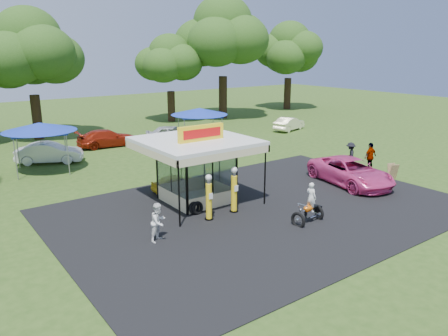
% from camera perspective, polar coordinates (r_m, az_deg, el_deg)
% --- Properties ---
extents(ground, '(120.00, 120.00, 0.00)m').
position_cam_1_polar(ground, '(20.98, 8.58, -6.91)').
color(ground, '#2B4917').
rests_on(ground, ground).
extents(asphalt_apron, '(20.00, 14.00, 0.04)m').
position_cam_1_polar(asphalt_apron, '(22.33, 4.97, -5.34)').
color(asphalt_apron, black).
rests_on(asphalt_apron, ground).
extents(gas_station_kiosk, '(5.40, 5.40, 4.18)m').
position_cam_1_polar(gas_station_kiosk, '(22.92, -3.64, -0.13)').
color(gas_station_kiosk, white).
rests_on(gas_station_kiosk, ground).
extents(gas_pump_left, '(0.42, 0.42, 2.25)m').
position_cam_1_polar(gas_pump_left, '(20.54, -1.99, -4.00)').
color(gas_pump_left, black).
rests_on(gas_pump_left, ground).
extents(gas_pump_right, '(0.44, 0.44, 2.34)m').
position_cam_1_polar(gas_pump_right, '(21.50, 1.33, -2.98)').
color(gas_pump_right, black).
rests_on(gas_pump_right, ground).
extents(motorcycle, '(1.74, 0.96, 2.01)m').
position_cam_1_polar(motorcycle, '(20.77, 11.14, -4.95)').
color(motorcycle, black).
rests_on(motorcycle, ground).
extents(spare_tires, '(0.85, 0.60, 0.69)m').
position_cam_1_polar(spare_tires, '(21.51, -3.69, -5.22)').
color(spare_tires, black).
rests_on(spare_tires, ground).
extents(a_frame_sign, '(0.59, 0.65, 0.97)m').
position_cam_1_polar(a_frame_sign, '(29.15, 21.17, -0.41)').
color(a_frame_sign, '#593819').
rests_on(a_frame_sign, ground).
extents(kiosk_car, '(2.82, 1.13, 0.96)m').
position_cam_1_polar(kiosk_car, '(25.10, -6.31, -1.91)').
color(kiosk_car, yellow).
rests_on(kiosk_car, ground).
extents(pink_sedan, '(3.64, 6.08, 1.58)m').
position_cam_1_polar(pink_sedan, '(27.09, 16.20, -0.47)').
color(pink_sedan, '#E13D87').
rests_on(pink_sedan, ground).
extents(spectator_west, '(1.02, 0.94, 1.68)m').
position_cam_1_polar(spectator_west, '(18.66, -8.54, -7.00)').
color(spectator_west, white).
rests_on(spectator_west, ground).
extents(spectator_east_a, '(1.29, 1.23, 1.75)m').
position_cam_1_polar(spectator_east_a, '(30.96, 16.17, 1.64)').
color(spectator_east_a, black).
rests_on(spectator_east_a, ground).
extents(spectator_east_b, '(1.12, 0.47, 1.91)m').
position_cam_1_polar(spectator_east_b, '(30.52, 18.56, 1.40)').
color(spectator_east_b, gray).
rests_on(spectator_east_b, ground).
extents(bg_car_a, '(4.72, 3.39, 1.48)m').
position_cam_1_polar(bg_car_a, '(33.38, -21.83, 1.86)').
color(bg_car_a, silver).
rests_on(bg_car_a, ground).
extents(bg_car_b, '(5.02, 2.29, 1.43)m').
position_cam_1_polar(bg_car_b, '(37.53, -14.99, 3.79)').
color(bg_car_b, maroon).
rests_on(bg_car_b, ground).
extents(bg_car_c, '(5.05, 3.85, 1.60)m').
position_cam_1_polar(bg_car_c, '(37.54, -6.63, 4.35)').
color(bg_car_c, '#B8B9BD').
rests_on(bg_car_c, ground).
extents(bg_car_e, '(4.27, 2.52, 1.33)m').
position_cam_1_polar(bg_car_e, '(44.11, 8.50, 5.74)').
color(bg_car_e, '#F6F4BC').
rests_on(bg_car_e, ground).
extents(tent_west, '(4.67, 4.67, 3.26)m').
position_cam_1_polar(tent_west, '(30.81, -22.97, 4.91)').
color(tent_west, gray).
rests_on(tent_west, ground).
extents(tent_east, '(4.63, 4.63, 3.23)m').
position_cam_1_polar(tent_east, '(35.82, -3.24, 7.35)').
color(tent_east, gray).
rests_on(tent_east, ground).
extents(oak_far_c, '(9.47, 9.47, 11.16)m').
position_cam_1_polar(oak_far_c, '(42.25, -23.99, 12.96)').
color(oak_far_c, black).
rests_on(oak_far_c, ground).
extents(oak_far_d, '(7.78, 7.78, 9.27)m').
position_cam_1_polar(oak_far_d, '(49.12, -7.06, 12.90)').
color(oak_far_d, black).
rests_on(oak_far_d, ground).
extents(oak_far_e, '(11.25, 11.25, 13.39)m').
position_cam_1_polar(oak_far_e, '(51.21, -0.15, 16.07)').
color(oak_far_e, black).
rests_on(oak_far_e, ground).
extents(oak_far_f, '(9.26, 9.26, 11.16)m').
position_cam_1_polar(oak_far_f, '(59.89, 8.47, 14.47)').
color(oak_far_f, black).
rests_on(oak_far_f, ground).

